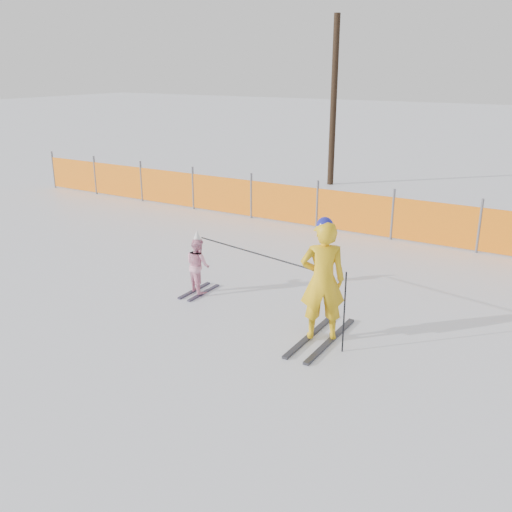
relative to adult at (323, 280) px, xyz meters
The scene contains 5 objects.
ground 1.72m from the adult, behind, with size 120.00×120.00×0.00m, color white.
adult is the anchor object (origin of this frame).
child 2.86m from the adult, 168.37° to the left, with size 0.62×0.93×1.21m.
ski_poles 0.79m from the adult, behind, with size 3.11×0.77×1.26m.
safety_fence 7.30m from the adult, 127.94° to the left, with size 16.71×0.06×1.25m.
Camera 1 is at (4.69, -7.27, 4.05)m, focal length 40.00 mm.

